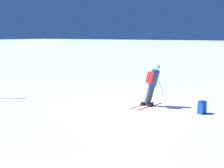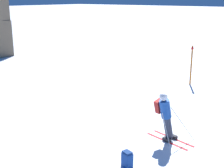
# 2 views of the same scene
# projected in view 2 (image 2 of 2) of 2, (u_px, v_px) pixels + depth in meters

# --- Properties ---
(ground_plane) EXTENTS (300.00, 300.00, 0.00)m
(ground_plane) POSITION_uv_depth(u_px,v_px,m) (180.00, 133.00, 11.41)
(ground_plane) COLOR white
(skier) EXTENTS (1.27, 1.81, 1.86)m
(skier) POSITION_uv_depth(u_px,v_px,m) (165.00, 114.00, 10.41)
(skier) COLOR red
(skier) RESTS_ON ground
(spare_backpack) EXTENTS (0.29, 0.35, 0.50)m
(spare_backpack) POSITION_uv_depth(u_px,v_px,m) (127.00, 159.00, 9.06)
(spare_backpack) COLOR #194293
(spare_backpack) RESTS_ON ground
(trail_marker) EXTENTS (0.13, 0.13, 2.23)m
(trail_marker) POSITION_uv_depth(u_px,v_px,m) (191.00, 64.00, 17.36)
(trail_marker) COLOR orange
(trail_marker) RESTS_ON ground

